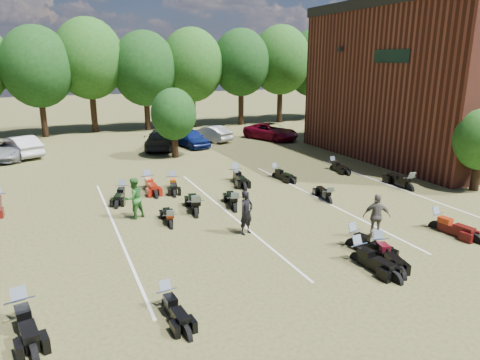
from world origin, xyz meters
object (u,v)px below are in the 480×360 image
person_grey (377,216)px  motorcycle_3 (353,247)px  person_black (246,213)px  person_green (134,198)px  car_4 (191,138)px

person_grey → motorcycle_3: (-1.34, -0.37, -0.89)m
person_black → person_green: size_ratio=0.97×
person_green → person_grey: size_ratio=1.03×
person_black → person_grey: bearing=-50.6°
person_green → person_black: bearing=114.6°
car_4 → person_grey: bearing=-97.7°
person_grey → car_4: bearing=-56.2°
car_4 → motorcycle_3: 21.12m
motorcycle_3 → person_black: bearing=124.7°
person_green → motorcycle_3: person_green is taller
person_grey → person_black: bearing=2.9°
car_4 → person_black: size_ratio=2.35×
motorcycle_3 → person_green: bearing=123.4°
person_green → motorcycle_3: 9.45m
person_black → motorcycle_3: (3.13, -2.78, -0.90)m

